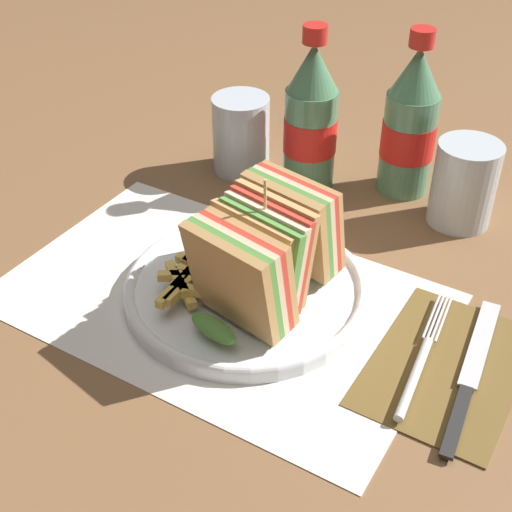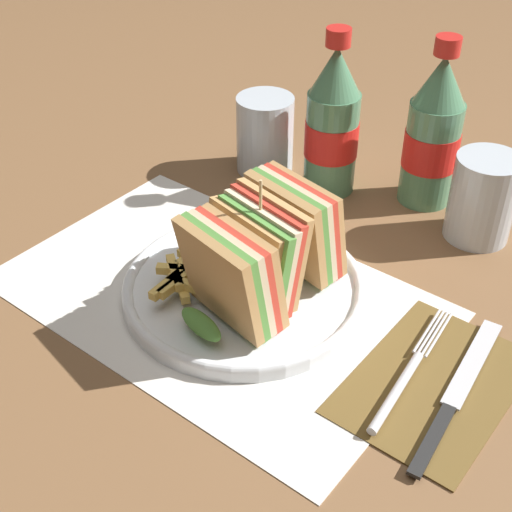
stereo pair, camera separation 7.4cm
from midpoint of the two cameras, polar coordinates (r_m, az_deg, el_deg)
name	(u,v)px [view 1 (the left image)]	position (r m, az deg, el deg)	size (l,w,h in m)	color
ground_plane	(252,319)	(0.73, -3.24, -5.16)	(4.00, 4.00, 0.00)	brown
placemat	(221,299)	(0.75, -5.69, -3.55)	(0.45, 0.28, 0.00)	silver
plate_main	(246,289)	(0.75, -3.64, -2.73)	(0.26, 0.26, 0.02)	white
club_sandwich	(265,252)	(0.70, -2.32, 0.20)	(0.12, 0.20, 0.14)	tan
fries_pile	(198,274)	(0.74, -7.57, -1.53)	(0.08, 0.13, 0.02)	#E0B756
ketchup_blob	(214,260)	(0.76, -6.16, -0.42)	(0.05, 0.04, 0.02)	maroon
napkin	(447,366)	(0.69, 12.04, -8.71)	(0.13, 0.19, 0.00)	brown
fork	(420,364)	(0.68, 9.91, -8.62)	(0.03, 0.18, 0.01)	silver
knife	(471,374)	(0.68, 13.84, -9.27)	(0.04, 0.21, 0.00)	black
coke_bottle_near	(311,121)	(0.90, 2.01, 10.69)	(0.07, 0.07, 0.21)	#4C7F5B
coke_bottle_far	(410,125)	(0.90, 9.89, 10.21)	(0.07, 0.07, 0.21)	#4C7F5B
glass_near	(463,189)	(0.87, 13.91, 5.18)	(0.08, 0.08, 0.10)	silver
glass_far	(241,134)	(0.95, -3.47, 9.62)	(0.08, 0.08, 0.10)	silver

